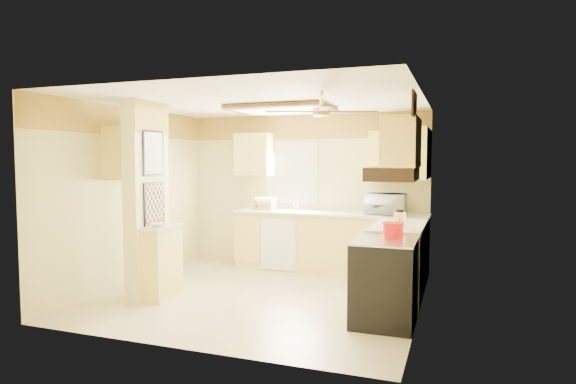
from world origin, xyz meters
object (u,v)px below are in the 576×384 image
at_px(microwave, 386,204).
at_px(bowl, 159,225).
at_px(dutch_oven, 393,229).
at_px(stove, 384,281).
at_px(kettle, 400,219).

bearing_deg(microwave, bowl, 46.61).
relative_size(bowl, dutch_oven, 0.76).
bearing_deg(dutch_oven, microwave, 100.39).
height_order(stove, microwave, microwave).
xyz_separation_m(microwave, dutch_oven, (0.35, -1.93, -0.10)).
xyz_separation_m(stove, microwave, (-0.30, 2.15, 0.64)).
distance_m(dutch_oven, kettle, 0.57).
height_order(bowl, dutch_oven, dutch_oven).
distance_m(microwave, dutch_oven, 1.96).
xyz_separation_m(microwave, kettle, (0.36, -1.36, -0.05)).
xyz_separation_m(stove, kettle, (0.06, 0.79, 0.58)).
relative_size(stove, kettle, 4.13).
bearing_deg(stove, kettle, 85.32).
bearing_deg(dutch_oven, bowl, -172.95).
relative_size(microwave, kettle, 2.57).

